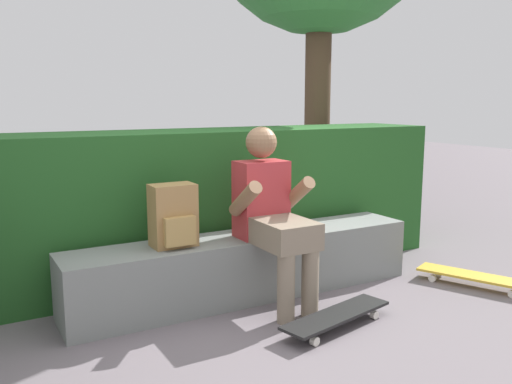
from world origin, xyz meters
The scene contains 7 objects.
ground_plane centered at (0.00, 0.00, 0.00)m, with size 24.00×24.00×0.00m, color slate.
bench_main centered at (0.00, 0.35, 0.22)m, with size 2.53×0.43×0.43m.
person_skater centered at (0.07, 0.14, 0.64)m, with size 0.49×0.62×1.18m.
skateboard_near_person centered at (0.20, -0.39, 0.07)m, with size 0.82×0.37×0.09m.
skateboard_beside_bench centered at (1.54, -0.31, 0.07)m, with size 0.50×0.81×0.09m.
backpack_on_bench centered at (-0.54, 0.34, 0.63)m, with size 0.28×0.23×0.40m.
hedge_row centered at (-0.06, 0.99, 0.57)m, with size 4.08×0.69×1.13m.
Camera 1 is at (-1.74, -2.84, 1.36)m, focal length 37.95 mm.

